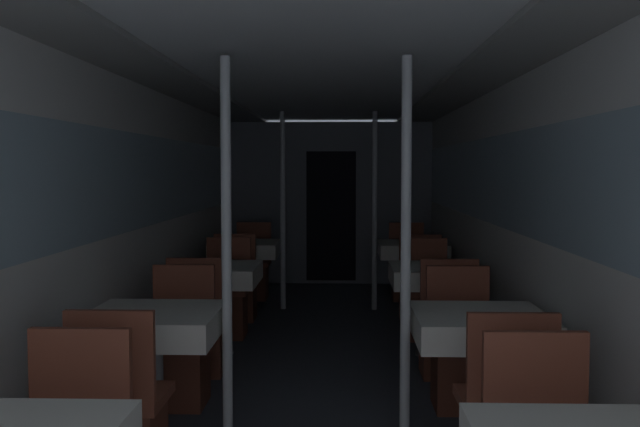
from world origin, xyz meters
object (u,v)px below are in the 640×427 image
dining_table_right_2 (435,278)px  chair_right_far_3 (407,275)px  chair_right_far_2 (426,307)px  support_pole_right_3 (375,211)px  chair_right_near_3 (418,293)px  chair_left_near_3 (237,292)px  support_pole_left_3 (283,211)px  chair_left_near_2 (200,336)px  dining_table_left_3 (245,251)px  support_pole_left_1 (227,251)px  dining_table_left_2 (214,277)px  chair_right_far_1 (461,363)px  chair_left_far_1 (179,361)px  dining_table_right_3 (413,252)px  chair_left_far_3 (252,275)px  chair_right_near_2 (445,338)px  dining_table_right_1 (480,331)px  dining_table_left_1 (154,328)px  support_pole_right_1 (406,252)px  chair_left_far_2 (226,305)px

dining_table_right_2 → chair_right_far_3: chair_right_far_3 is taller
chair_right_far_2 → support_pole_right_3: (-0.40, 1.26, 0.77)m
chair_right_near_3 → dining_table_right_2: bearing=-90.0°
chair_left_near_3 → support_pole_left_3: support_pole_left_3 is taller
chair_left_near_2 → support_pole_left_3: size_ratio=0.42×
dining_table_right_2 → chair_right_far_3: size_ratio=0.82×
dining_table_left_3 → support_pole_left_1: bearing=-83.8°
dining_table_left_2 → chair_right_far_1: chair_right_far_1 is taller
chair_left_far_1 → chair_left_near_2: same height
dining_table_right_2 → dining_table_right_3: same height
chair_left_far_3 → chair_right_far_2: size_ratio=1.00×
dining_table_right_3 → dining_table_left_3: bearing=180.0°
chair_left_far_3 → support_pole_left_3: (0.40, -0.59, 0.77)m
chair_right_far_1 → dining_table_right_2: (0.00, 1.26, 0.34)m
chair_right_far_1 → chair_right_near_2: (0.00, 0.67, 0.00)m
chair_left_far_3 → support_pole_right_3: 1.68m
chair_left_near_3 → dining_table_right_1: size_ratio=1.21×
dining_table_left_1 → chair_left_near_2: chair_left_near_2 is taller
chair_left_far_1 → support_pole_left_1: (0.40, -0.59, 0.77)m
dining_table_left_1 → dining_table_left_3: 3.68m
chair_left_near_2 → support_pole_right_1: (1.37, -1.26, 0.77)m
support_pole_left_1 → dining_table_right_3: (1.37, 3.68, -0.43)m
dining_table_right_2 → dining_table_left_3: bearing=133.9°
chair_left_near_2 → support_pole_right_3: support_pole_right_3 is taller
dining_table_right_1 → chair_right_far_1: 0.68m
dining_table_left_2 → chair_right_far_2: bearing=18.2°
chair_left_near_2 → dining_table_left_3: 2.45m
dining_table_left_3 → chair_right_near_3: chair_right_near_3 is taller
chair_left_far_2 → chair_right_far_1: (1.78, -1.84, 0.00)m
dining_table_left_1 → dining_table_left_2: bearing=90.0°
chair_left_near_2 → support_pole_right_3: 2.89m
support_pole_left_1 → chair_left_far_3: support_pole_left_1 is taller
chair_left_near_2 → chair_left_far_2: bearing=90.0°
chair_right_far_1 → support_pole_right_3: support_pole_right_3 is taller
dining_table_left_1 → chair_left_far_3: (0.00, 4.27, -0.34)m
support_pole_left_1 → dining_table_left_2: size_ratio=2.92×
chair_left_far_2 → chair_right_far_1: bearing=133.9°
chair_right_near_3 → support_pole_right_3: size_ratio=0.42×
support_pole_left_3 → dining_table_right_3: (1.37, 0.00, -0.43)m
support_pole_left_3 → chair_left_far_2: bearing=-107.8°
support_pole_left_3 → dining_table_right_2: bearing=-53.3°
dining_table_right_2 → chair_right_far_2: size_ratio=0.82×
dining_table_right_2 → chair_left_far_3: bearing=126.2°
chair_right_far_2 → dining_table_right_3: chair_right_far_2 is taller
dining_table_left_1 → chair_right_far_1: size_ratio=0.82×
dining_table_left_3 → dining_table_right_3: same height
chair_right_far_2 → chair_left_far_3: bearing=-46.1°
dining_table_left_1 → support_pole_right_1: (1.37, 0.00, 0.43)m
support_pole_left_3 → chair_right_near_3: 1.68m
support_pole_left_1 → chair_left_near_3: (-0.40, 3.10, -0.77)m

